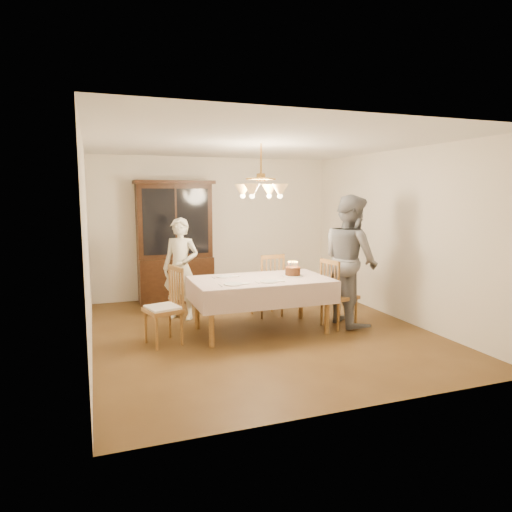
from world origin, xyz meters
name	(u,v)px	position (x,y,z in m)	size (l,w,h in m)	color
ground	(261,331)	(0.00, 0.00, 0.00)	(5.00, 5.00, 0.00)	#513417
room_shell	(261,219)	(0.00, 0.00, 1.58)	(5.00, 5.00, 5.00)	white
dining_table	(261,284)	(0.00, 0.00, 0.68)	(1.90, 1.10, 0.76)	brown
china_hutch	(175,244)	(-0.80, 2.25, 1.04)	(1.38, 0.54, 2.16)	black
chair_far_side	(267,288)	(0.39, 0.76, 0.44)	(0.48, 0.47, 1.00)	brown
chair_left_end	(164,310)	(-1.36, -0.09, 0.45)	(0.52, 0.54, 1.00)	brown
chair_right_end	(338,297)	(1.15, -0.16, 0.44)	(0.50, 0.52, 1.00)	brown
elderly_woman	(181,269)	(-0.93, 1.04, 0.79)	(0.57, 0.38, 1.57)	beige
adult_in_grey	(350,260)	(1.39, -0.06, 0.96)	(0.93, 0.73, 1.92)	slate
birthday_cake	(293,272)	(0.50, 0.03, 0.82)	(0.30, 0.30, 0.21)	white
place_setting_near_left	(234,284)	(-0.48, -0.28, 0.77)	(0.39, 0.24, 0.02)	white
place_setting_near_right	(270,281)	(0.03, -0.28, 0.77)	(0.38, 0.24, 0.02)	white
place_setting_far_left	(225,277)	(-0.43, 0.28, 0.77)	(0.38, 0.23, 0.02)	white
chandelier	(261,190)	(0.00, 0.00, 1.98)	(0.62, 0.62, 0.73)	#BF8C3F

